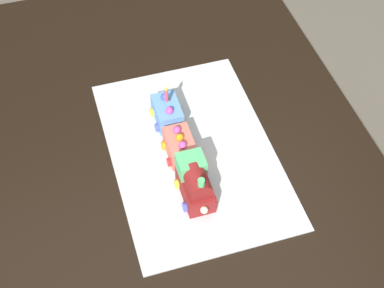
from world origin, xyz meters
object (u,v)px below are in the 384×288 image
Objects in this scene: cake_locomotive at (195,182)px; cake_car_flatbed_sky_blue at (167,112)px; birthday_candle at (166,94)px; cake_car_hopper_coral at (180,146)px; dining_table at (171,165)px.

cake_locomotive is 0.25m from cake_car_flatbed_sky_blue.
cake_car_flatbed_sky_blue is at bearing -180.00° from birthday_candle.
cake_car_flatbed_sky_blue is at bearing -0.00° from cake_locomotive.
cake_car_hopper_coral is at bearing -180.00° from birthday_candle.
dining_table is at bearing 170.10° from cake_car_flatbed_sky_blue.
cake_locomotive is at bearing 180.00° from cake_car_hopper_coral.
dining_table is 14.00× the size of cake_car_flatbed_sky_blue.
birthday_candle is at bearing 0.00° from cake_car_flatbed_sky_blue.
cake_locomotive is at bearing 180.00° from cake_car_flatbed_sky_blue.
cake_car_flatbed_sky_blue is (0.12, 0.00, -0.00)m from cake_car_hopper_coral.
dining_table is at bearing 3.55° from cake_locomotive.
dining_table is 26.69× the size of birthday_candle.
cake_car_flatbed_sky_blue reaches higher than dining_table.
dining_table is 0.15m from cake_car_flatbed_sky_blue.
birthday_candle is (0.00, 0.00, 0.07)m from cake_car_flatbed_sky_blue.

